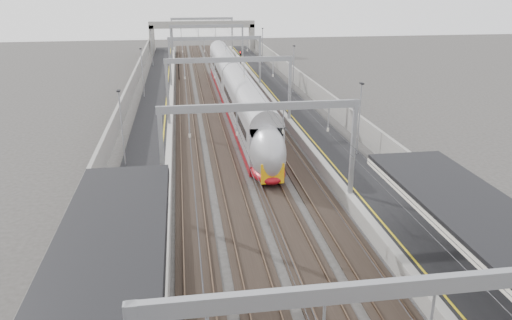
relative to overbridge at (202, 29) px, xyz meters
name	(u,v)px	position (x,y,z in m)	size (l,w,h in m)	color
platform_left	(154,121)	(-8.00, -55.00, -4.81)	(4.00, 120.00, 1.00)	black
platform_right	(298,115)	(8.00, -55.00, -4.81)	(4.00, 120.00, 1.00)	black
tracks	(228,122)	(0.00, -55.00, -5.26)	(11.40, 140.00, 0.20)	black
overhead_line	(221,58)	(0.00, -48.38, 0.83)	(13.00, 140.00, 6.60)	gray
overbridge	(202,29)	(0.00, 0.00, 0.00)	(22.00, 2.20, 6.90)	gray
wall_left	(123,112)	(-11.20, -55.00, -3.71)	(0.30, 120.00, 3.20)	gray
wall_right	(326,105)	(11.20, -55.00, -3.71)	(0.30, 120.00, 3.20)	gray
train	(237,95)	(1.50, -50.76, -3.15)	(2.80, 50.99, 4.42)	maroon
signal_green	(178,65)	(-5.20, -29.29, -2.89)	(0.32, 0.32, 3.48)	black
signal_red_near	(238,73)	(3.20, -37.58, -2.89)	(0.32, 0.32, 3.48)	black
signal_red_far	(240,57)	(5.40, -22.21, -2.89)	(0.32, 0.32, 3.48)	black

